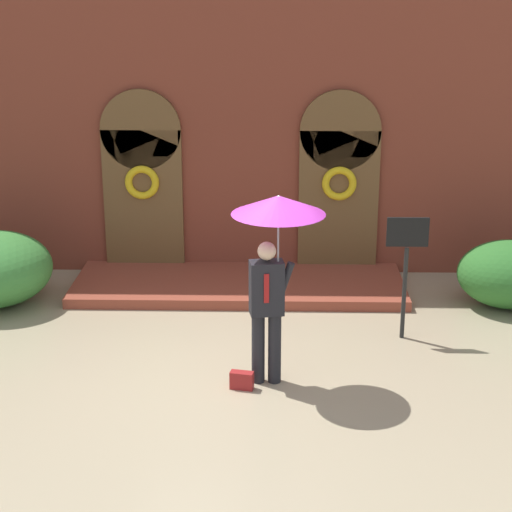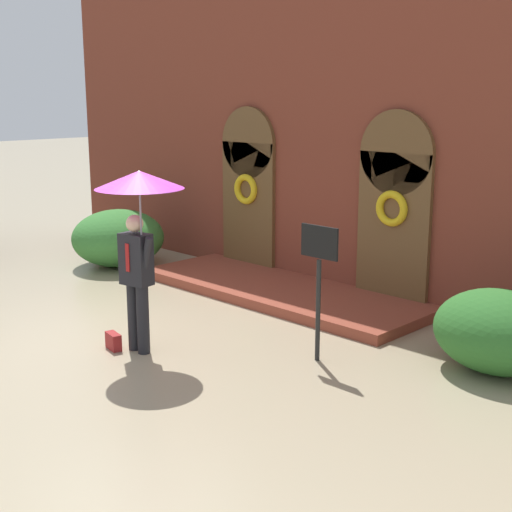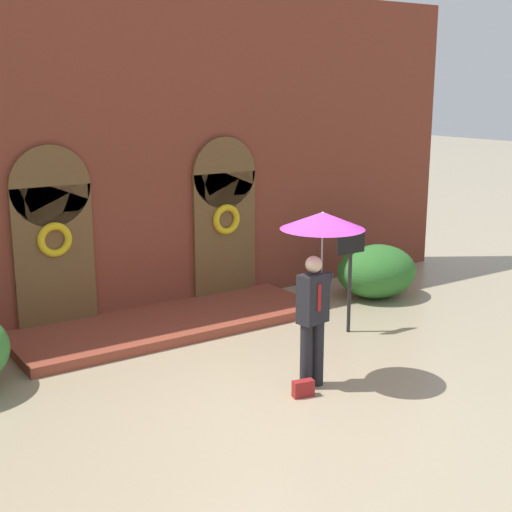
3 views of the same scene
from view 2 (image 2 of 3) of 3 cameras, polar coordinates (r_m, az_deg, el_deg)
ground_plane at (r=9.94m, az=-10.24°, el=-6.59°), size 80.00×80.00×0.00m
building_facade at (r=12.24m, az=5.55°, el=10.02°), size 14.00×2.30×5.60m
person_with_umbrella at (r=8.93m, az=-9.37°, el=3.91°), size 1.10×1.10×2.36m
handbag at (r=9.58m, az=-11.34°, el=-6.70°), size 0.30×0.17×0.22m
sign_post at (r=8.75m, az=5.05°, el=-1.16°), size 0.56×0.06×1.72m
shrub_left at (r=14.03m, az=-10.97°, el=1.44°), size 1.73×1.78×1.09m
shrub_right at (r=9.04m, az=18.84°, el=-5.73°), size 1.58×1.37×1.00m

